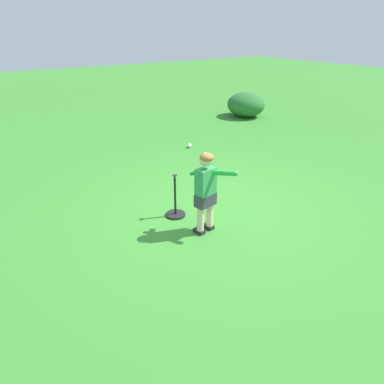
% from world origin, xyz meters
% --- Properties ---
extents(ground_plane, '(40.00, 40.00, 0.00)m').
position_xyz_m(ground_plane, '(0.00, 0.00, 0.00)').
color(ground_plane, '#38842D').
extents(child_batter, '(0.41, 0.58, 1.08)m').
position_xyz_m(child_batter, '(-0.57, -0.38, 0.65)').
color(child_batter, '#232328').
rests_on(child_batter, ground).
extents(play_ball_midfield, '(0.10, 0.10, 0.10)m').
position_xyz_m(play_ball_midfield, '(1.21, 2.65, 0.05)').
color(play_ball_midfield, white).
rests_on(play_ball_midfield, ground).
extents(batting_tee, '(0.28, 0.28, 0.62)m').
position_xyz_m(batting_tee, '(-0.67, 0.20, 0.10)').
color(batting_tee, black).
rests_on(batting_tee, ground).
extents(shrub_left_background, '(1.05, 1.12, 0.69)m').
position_xyz_m(shrub_left_background, '(4.22, 4.18, 0.34)').
color(shrub_left_background, '#286B2D').
rests_on(shrub_left_background, ground).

